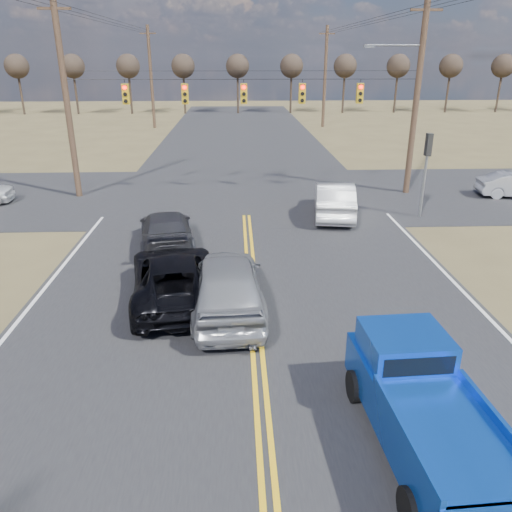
{
  "coord_description": "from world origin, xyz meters",
  "views": [
    {
      "loc": [
        -0.5,
        -8.78,
        7.09
      ],
      "look_at": [
        0.09,
        5.13,
        1.5
      ],
      "focal_mm": 35.0,
      "sensor_mm": 36.0,
      "label": 1
    }
  ],
  "objects_px": {
    "pickup_truck": "(423,406)",
    "white_car_queue": "(334,199)",
    "black_suv": "(174,277)",
    "dgrey_car_queue": "(166,230)",
    "silver_suv": "(227,284)"
  },
  "relations": [
    {
      "from": "black_suv",
      "to": "white_car_queue",
      "type": "distance_m",
      "value": 10.77
    },
    {
      "from": "pickup_truck",
      "to": "white_car_queue",
      "type": "xyz_separation_m",
      "value": [
        1.15,
        15.03,
        -0.08
      ]
    },
    {
      "from": "black_suv",
      "to": "white_car_queue",
      "type": "height_order",
      "value": "white_car_queue"
    },
    {
      "from": "silver_suv",
      "to": "dgrey_car_queue",
      "type": "xyz_separation_m",
      "value": [
        -2.46,
        5.51,
        -0.18
      ]
    },
    {
      "from": "silver_suv",
      "to": "dgrey_car_queue",
      "type": "height_order",
      "value": "silver_suv"
    },
    {
      "from": "dgrey_car_queue",
      "to": "white_car_queue",
      "type": "bearing_deg",
      "value": -161.67
    },
    {
      "from": "pickup_truck",
      "to": "dgrey_car_queue",
      "type": "relative_size",
      "value": 1.02
    },
    {
      "from": "dgrey_car_queue",
      "to": "black_suv",
      "type": "bearing_deg",
      "value": 90.71
    },
    {
      "from": "pickup_truck",
      "to": "black_suv",
      "type": "xyz_separation_m",
      "value": [
        -5.46,
        6.53,
        -0.15
      ]
    },
    {
      "from": "black_suv",
      "to": "dgrey_car_queue",
      "type": "height_order",
      "value": "black_suv"
    },
    {
      "from": "silver_suv",
      "to": "white_car_queue",
      "type": "xyz_separation_m",
      "value": [
        4.95,
        9.36,
        -0.08
      ]
    },
    {
      "from": "white_car_queue",
      "to": "dgrey_car_queue",
      "type": "relative_size",
      "value": 1.01
    },
    {
      "from": "pickup_truck",
      "to": "silver_suv",
      "type": "relative_size",
      "value": 0.96
    },
    {
      "from": "black_suv",
      "to": "white_car_queue",
      "type": "relative_size",
      "value": 1.09
    },
    {
      "from": "silver_suv",
      "to": "dgrey_car_queue",
      "type": "bearing_deg",
      "value": -69.17
    }
  ]
}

